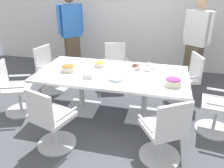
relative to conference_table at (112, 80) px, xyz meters
The scene contains 18 objects.
ground_plane 0.63m from the conference_table, ahead, with size 10.00×10.00×0.01m, color #4C4F56.
back_wall 2.52m from the conference_table, 90.00° to the left, with size 8.00×0.10×2.80m, color white.
conference_table is the anchor object (origin of this frame).
office_chair_0 1.31m from the conference_table, 46.55° to the right, with size 0.74×0.74×0.91m.
office_chair_1 1.71m from the conference_table, ahead, with size 0.61×0.61×0.91m.
office_chair_2 1.46m from the conference_table, 31.45° to the left, with size 0.69×0.69×0.91m.
office_chair_3 1.13m from the conference_table, 99.58° to the left, with size 0.69×0.69×0.91m.
office_chair_4 1.57m from the conference_table, 158.02° to the left, with size 0.65×0.65×0.91m.
office_chair_5 1.67m from the conference_table, 167.61° to the right, with size 0.69×0.69×0.91m.
office_chair_6 1.21m from the conference_table, 119.11° to the right, with size 0.68×0.68×0.91m.
person_standing_0 2.12m from the conference_table, 130.59° to the left, with size 0.49×0.48×1.89m.
person_standing_1 2.15m from the conference_table, 48.77° to the left, with size 0.56×0.42×1.83m.
snack_bowl_pretzels 0.74m from the conference_table, behind, with size 0.24×0.24×0.11m.
snack_bowl_chips_yellow 0.40m from the conference_table, 141.11° to the left, with size 0.17×0.17×0.10m.
snack_bowl_candy_mix 1.00m from the conference_table, 14.63° to the right, with size 0.24×0.24×0.12m.
donut_platter 0.60m from the conference_table, 36.22° to the left, with size 0.40×0.39×0.04m.
plate_stack 0.31m from the conference_table, 63.79° to the right, with size 0.23×0.23×0.04m.
napkin_pile 0.43m from the conference_table, 140.49° to the right, with size 0.16×0.16×0.08m, color white.
Camera 1 is at (0.79, -3.25, 2.13)m, focal length 35.89 mm.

